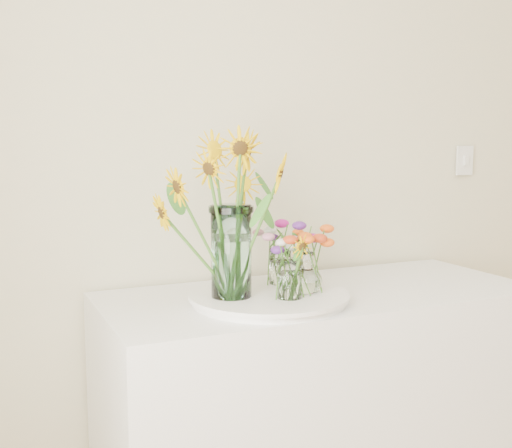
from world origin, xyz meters
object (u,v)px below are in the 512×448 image
mason_jar (231,252)px  small_vase_b (308,273)px  counter (319,424)px  tray (269,299)px  small_vase_a (290,280)px  small_vase_c (280,267)px

mason_jar → small_vase_b: size_ratio=2.15×
counter → small_vase_b: (-0.11, -0.10, 0.54)m
small_vase_b → tray: bearing=163.2°
small_vase_a → small_vase_b: 0.10m
small_vase_a → counter: bearing=37.8°
small_vase_a → small_vase_b: (0.08, 0.05, 0.00)m
tray → small_vase_a: bearing=-71.0°
tray → small_vase_b: size_ratio=3.57×
tray → mason_jar: mason_jar is taller
counter → tray: bearing=-162.8°
tray → small_vase_a: 0.11m
counter → tray: (-0.22, -0.07, 0.46)m
mason_jar → small_vase_a: size_ratio=2.29×
tray → small_vase_b: small_vase_b is taller
counter → small_vase_a: small_vase_a is taller
small_vase_b → small_vase_c: 0.14m
tray → small_vase_c: (0.09, 0.10, 0.07)m
counter → mason_jar: bearing=-169.9°
mason_jar → small_vase_a: bearing=-31.3°
tray → small_vase_b: (0.11, -0.03, 0.08)m
mason_jar → small_vase_b: 0.24m
small_vase_b → small_vase_a: bearing=-151.4°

